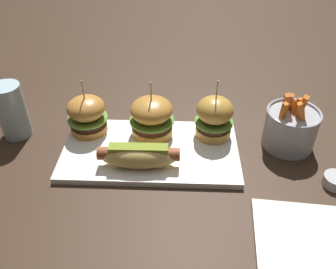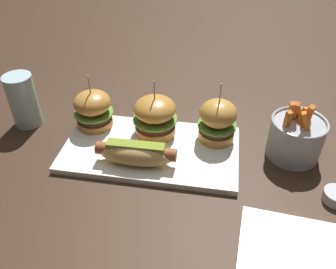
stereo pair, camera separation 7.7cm
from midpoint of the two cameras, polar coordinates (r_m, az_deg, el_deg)
name	(u,v)px [view 1 (the left image)]	position (r m, az deg, el deg)	size (l,w,h in m)	color
ground_plane	(151,153)	(0.80, -5.53, -3.09)	(3.00, 3.00, 0.00)	#382619
platter_main	(151,151)	(0.80, -5.56, -2.71)	(0.39, 0.21, 0.01)	white
hot_dog	(139,155)	(0.74, -7.71, -3.46)	(0.17, 0.06, 0.05)	#D6B360
slider_left	(87,114)	(0.85, -15.49, 3.06)	(0.09, 0.09, 0.13)	#C28137
slider_center	(152,117)	(0.81, -5.24, 2.73)	(0.10, 0.10, 0.14)	#C08336
slider_right	(214,117)	(0.80, 4.80, 2.77)	(0.09, 0.09, 0.14)	gold
fries_bucket	(290,127)	(0.83, 16.73, 1.00)	(0.12, 0.12, 0.14)	#A8AAB2
sauce_ramekin	(336,180)	(0.78, 22.98, -6.96)	(0.05, 0.05, 0.02)	#B7BABF
side_plate	(312,248)	(0.66, 19.04, -17.09)	(0.19, 0.19, 0.01)	white
water_glass	(12,111)	(0.91, -26.19, 3.36)	(0.07, 0.07, 0.13)	silver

